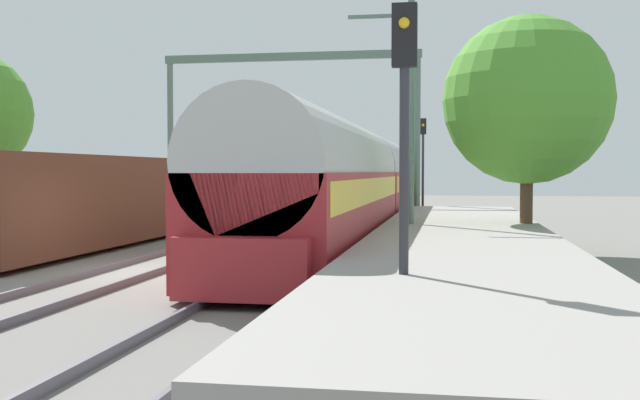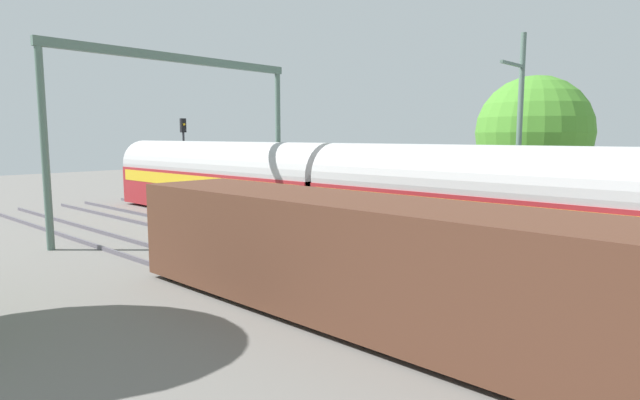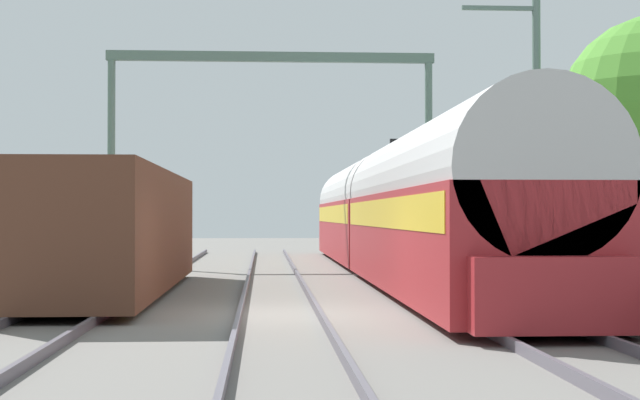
% 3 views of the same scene
% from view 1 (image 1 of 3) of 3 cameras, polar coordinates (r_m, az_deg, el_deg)
% --- Properties ---
extents(ground, '(120.00, 120.00, 0.00)m').
position_cam_1_polar(ground, '(18.77, -13.51, -5.22)').
color(ground, slate).
extents(track_west, '(1.52, 60.00, 0.16)m').
position_cam_1_polar(track_west, '(18.76, -13.51, -4.98)').
color(track_west, '#5A5660').
rests_on(track_west, ground).
extents(track_east, '(1.51, 60.00, 0.16)m').
position_cam_1_polar(track_east, '(17.60, -1.94, -5.39)').
color(track_east, '#5A5660').
rests_on(track_east, ground).
extents(platform, '(4.40, 28.00, 0.90)m').
position_cam_1_polar(platform, '(19.18, 10.57, -3.69)').
color(platform, gray).
rests_on(platform, ground).
extents(passenger_train, '(2.93, 32.85, 3.82)m').
position_cam_1_polar(passenger_train, '(29.22, 2.84, 1.32)').
color(passenger_train, maroon).
rests_on(passenger_train, ground).
extents(freight_car, '(2.80, 13.00, 2.70)m').
position_cam_1_polar(freight_car, '(24.58, -17.34, -0.09)').
color(freight_car, '#563323').
rests_on(freight_car, ground).
extents(person_crossing, '(0.47, 0.42, 1.73)m').
position_cam_1_polar(person_crossing, '(31.28, 5.54, -0.36)').
color(person_crossing, '#323232').
rests_on(person_crossing, ground).
extents(railway_signal_near, '(0.36, 0.30, 4.78)m').
position_cam_1_polar(railway_signal_near, '(11.08, 6.31, 5.74)').
color(railway_signal_near, '#2D2D33').
rests_on(railway_signal_near, ground).
extents(railway_signal_far, '(0.36, 0.30, 5.39)m').
position_cam_1_polar(railway_signal_far, '(43.58, 7.70, 3.49)').
color(railway_signal_far, '#2D2D33').
rests_on(railway_signal_far, ground).
extents(catenary_gantry, '(12.06, 0.28, 7.86)m').
position_cam_1_polar(catenary_gantry, '(35.51, -2.23, 7.32)').
color(catenary_gantry, slate).
rests_on(catenary_gantry, ground).
extents(catenary_pole_east_mid, '(1.90, 0.20, 8.00)m').
position_cam_1_polar(catenary_pole_east_mid, '(21.92, 6.69, 6.74)').
color(catenary_pole_east_mid, slate).
rests_on(catenary_pole_east_mid, ground).
extents(tree_east_background, '(4.80, 4.80, 6.82)m').
position_cam_1_polar(tree_east_background, '(22.71, 15.23, 7.18)').
color(tree_east_background, '#4C3826').
rests_on(tree_east_background, ground).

